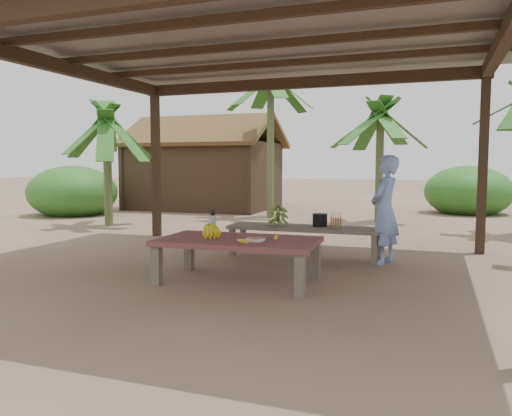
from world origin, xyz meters
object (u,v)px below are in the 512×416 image
(woman, at_px, (385,210))
(ripe_banana_bunch, at_px, (208,230))
(plate, at_px, (255,239))
(bench, at_px, (304,230))
(cooking_pot, at_px, (320,220))
(work_table, at_px, (238,244))
(water_flask, at_px, (213,223))

(woman, bearing_deg, ripe_banana_bunch, -31.54)
(ripe_banana_bunch, bearing_deg, plate, -9.70)
(bench, bearing_deg, cooking_pot, 18.06)
(cooking_pot, distance_m, woman, 0.96)
(work_table, relative_size, ripe_banana_bunch, 6.37)
(bench, xyz_separation_m, ripe_banana_bunch, (-0.70, -1.75, 0.19))
(ripe_banana_bunch, relative_size, cooking_pot, 1.35)
(work_table, relative_size, water_flask, 6.32)
(ripe_banana_bunch, bearing_deg, woman, 41.68)
(work_table, distance_m, woman, 2.24)
(work_table, relative_size, bench, 0.83)
(work_table, relative_size, cooking_pot, 8.63)
(cooking_pot, bearing_deg, woman, -10.59)
(bench, bearing_deg, water_flask, -120.03)
(plate, xyz_separation_m, cooking_pot, (0.30, 1.93, 0.02))
(cooking_pot, bearing_deg, bench, -161.34)
(ripe_banana_bunch, relative_size, plate, 1.24)
(plate, distance_m, woman, 2.15)
(work_table, xyz_separation_m, woman, (1.47, 1.65, 0.30))
(plate, bearing_deg, ripe_banana_bunch, 170.30)
(work_table, bearing_deg, water_flask, 142.72)
(bench, bearing_deg, plate, -93.09)
(water_flask, bearing_deg, plate, -31.24)
(work_table, height_order, bench, work_table)
(work_table, bearing_deg, ripe_banana_bunch, 177.05)
(ripe_banana_bunch, height_order, woman, woman)
(bench, relative_size, water_flask, 7.60)
(work_table, height_order, water_flask, water_flask)
(bench, relative_size, cooking_pot, 10.38)
(bench, distance_m, water_flask, 1.64)
(ripe_banana_bunch, bearing_deg, bench, 68.13)
(water_flask, relative_size, woman, 0.20)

